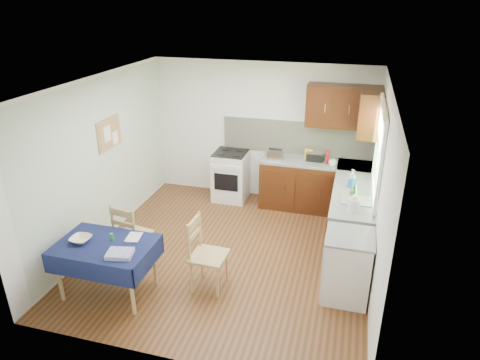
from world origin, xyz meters
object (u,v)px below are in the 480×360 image
(chair_far, at_px, (131,234))
(kettle, at_px, (354,204))
(dish_rack, at_px, (356,200))
(toaster, at_px, (275,154))
(chair_near, at_px, (205,252))
(sandwich_press, at_px, (315,156))
(dining_table, at_px, (105,251))

(chair_far, relative_size, kettle, 3.87)
(dish_rack, bearing_deg, toaster, 113.84)
(chair_near, xyz_separation_m, toaster, (0.40, 2.52, 0.47))
(toaster, bearing_deg, sandwich_press, -2.40)
(chair_far, height_order, sandwich_press, sandwich_press)
(dining_table, bearing_deg, chair_near, -4.06)
(toaster, bearing_deg, chair_near, -115.02)
(chair_near, distance_m, sandwich_press, 2.93)
(chair_near, bearing_deg, toaster, -6.76)
(chair_near, height_order, kettle, kettle)
(kettle, bearing_deg, toaster, 129.88)
(sandwich_press, bearing_deg, chair_far, -137.63)
(dining_table, xyz_separation_m, toaster, (1.55, 2.96, 0.38))
(dining_table, relative_size, toaster, 4.46)
(toaster, xyz_separation_m, kettle, (1.37, -1.64, 0.02))
(chair_near, height_order, dish_rack, dish_rack)
(chair_far, bearing_deg, kettle, -156.86)
(dining_table, height_order, dish_rack, dish_rack)
(sandwich_press, bearing_deg, dining_table, -131.49)
(kettle, bearing_deg, dining_table, -155.54)
(chair_far, height_order, dish_rack, dish_rack)
(kettle, bearing_deg, chair_far, -166.37)
(chair_far, bearing_deg, dining_table, 99.36)
(dining_table, distance_m, chair_near, 1.23)
(sandwich_press, bearing_deg, dish_rack, -69.66)
(dining_table, relative_size, chair_near, 1.20)
(dining_table, xyz_separation_m, sandwich_press, (2.22, 3.12, 0.37))
(chair_near, xyz_separation_m, dish_rack, (1.80, 1.22, 0.40))
(sandwich_press, xyz_separation_m, dish_rack, (0.73, -1.47, -0.06))
(chair_near, bearing_deg, kettle, -61.08)
(toaster, distance_m, sandwich_press, 0.69)
(toaster, xyz_separation_m, sandwich_press, (0.67, 0.16, -0.01))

